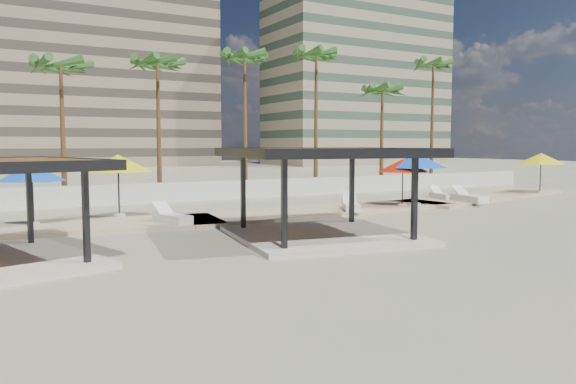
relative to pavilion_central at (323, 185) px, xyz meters
name	(u,v)px	position (x,y,z in m)	size (l,w,h in m)	color
ground	(376,234)	(2.44, -0.13, -2.02)	(200.00, 200.00, 0.00)	tan
promenade	(315,210)	(4.44, 7.53, -1.96)	(44.45, 7.97, 0.24)	#C6B284
boundary_wall	(219,190)	(2.44, 15.87, -1.42)	(56.00, 0.30, 1.20)	silver
building_mid	(92,78)	(6.44, 77.87, 12.25)	(38.00, 16.00, 30.40)	#847259
building_east	(357,69)	(50.44, 65.87, 15.25)	(32.00, 15.00, 36.40)	gray
pavilion_central	(323,185)	(0.00, 0.00, 0.00)	(7.67, 7.67, 3.39)	beige
umbrella_b	(118,163)	(-5.45, 8.95, 0.63)	(3.78, 3.78, 2.88)	beige
umbrella_c	(403,166)	(9.14, 6.02, 0.35)	(3.69, 3.69, 2.55)	beige
umbrella_d	(417,161)	(9.81, 5.67, 0.61)	(3.42, 3.42, 2.85)	beige
umbrella_e	(541,159)	(22.96, 7.59, 0.53)	(3.70, 3.70, 2.75)	beige
umbrella_f	(32,173)	(-9.19, 8.02, 0.32)	(3.65, 3.65, 2.52)	beige
lounger_a	(172,218)	(-3.98, 5.72, -1.64)	(1.22, 2.34, 0.84)	white
lounger_b	(351,206)	(5.45, 5.71, -1.64)	(1.73, 2.30, 0.85)	white
lounger_c	(441,196)	(14.00, 7.95, -1.66)	(1.05, 2.09, 0.75)	white
lounger_d	(469,198)	(13.99, 5.72, -1.62)	(1.03, 2.47, 0.91)	white
palm_c	(61,71)	(-6.56, 17.97, 5.75)	(3.00, 3.00, 8.91)	brown
palm_d	(157,69)	(-0.56, 18.77, 6.39)	(3.00, 3.00, 9.59)	brown
palm_e	(245,63)	(5.44, 18.27, 7.11)	(3.00, 3.00, 10.36)	brown
palm_f	(316,61)	(11.44, 18.47, 7.71)	(3.00, 3.00, 11.01)	brown
palm_g	(382,94)	(17.44, 18.07, 5.50)	(3.00, 3.00, 8.65)	brown
palm_h	(433,70)	(23.44, 18.67, 7.86)	(3.00, 3.00, 11.17)	brown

